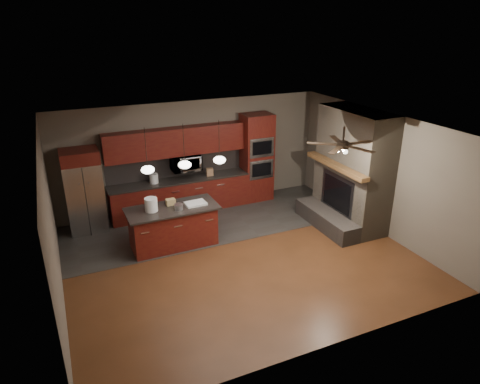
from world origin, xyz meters
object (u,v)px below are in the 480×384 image
microwave (186,163)px  counter_bucket (154,178)px  paint_can (179,207)px  white_bucket (151,205)px  refrigerator (84,191)px  counter_box (210,172)px  paint_tray (195,203)px  oven_tower (257,158)px  cardboard_box (171,202)px  kitchen_island (173,227)px

microwave → counter_bucket: microwave is taller
paint_can → white_bucket: bearing=163.6°
white_bucket → counter_bucket: bearing=74.8°
refrigerator → counter_box: (3.10, 0.03, 0.01)m
refrigerator → counter_bucket: 1.65m
paint_tray → counter_bucket: bearing=103.6°
counter_bucket → counter_box: (1.45, -0.05, -0.02)m
oven_tower → microwave: size_ratio=3.25×
oven_tower → paint_can: (-2.73, -1.81, -0.21)m
oven_tower → microwave: 1.98m
white_bucket → cardboard_box: size_ratio=1.43×
cardboard_box → counter_box: bearing=44.0°
white_bucket → counter_bucket: (0.45, 1.66, -0.05)m
refrigerator → oven_tower: bearing=0.9°
white_bucket → oven_tower: bearing=26.8°
refrigerator → kitchen_island: bearing=-44.2°
oven_tower → paint_tray: 2.89m
oven_tower → kitchen_island: size_ratio=1.20×
microwave → kitchen_island: microwave is taller
paint_can → counter_bucket: size_ratio=0.76×
microwave → kitchen_island: 2.10m
white_bucket → kitchen_island: bearing=-1.9°
paint_tray → counter_bucket: 1.78m
oven_tower → counter_box: (-1.37, -0.04, -0.20)m
paint_tray → oven_tower: bearing=33.5°
microwave → kitchen_island: bearing=-116.5°
paint_can → paint_tray: 0.43m
kitchen_island → white_bucket: white_bucket is taller
cardboard_box → counter_bucket: (-0.01, 1.50, 0.04)m
oven_tower → counter_box: bearing=-178.2°
oven_tower → microwave: bearing=178.3°
paint_can → cardboard_box: size_ratio=0.90×
cardboard_box → counter_bucket: size_ratio=0.85×
microwave → white_bucket: microwave is taller
oven_tower → refrigerator: bearing=-179.1°
oven_tower → counter_box: 1.39m
white_bucket → counter_box: size_ratio=1.51×
microwave → counter_bucket: size_ratio=3.06×
paint_can → counter_box: 2.23m
cardboard_box → counter_bucket: counter_bucket is taller
kitchen_island → cardboard_box: size_ratio=9.79×
refrigerator → cardboard_box: bearing=-40.6°
white_bucket → counter_bucket: white_bucket is taller
oven_tower → paint_can: oven_tower is taller
refrigerator → kitchen_island: 2.34m
refrigerator → white_bucket: 1.98m
counter_bucket → paint_can: bearing=-87.1°
refrigerator → cardboard_box: (1.66, -1.42, -0.00)m
kitchen_island → white_bucket: bearing=177.2°
kitchen_island → refrigerator: bearing=135.0°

